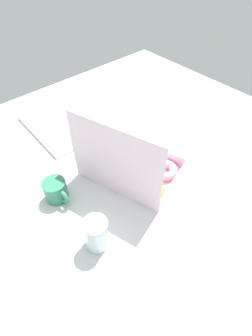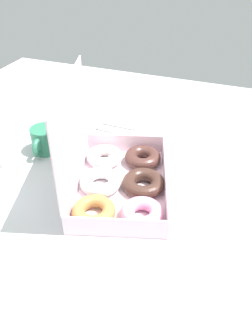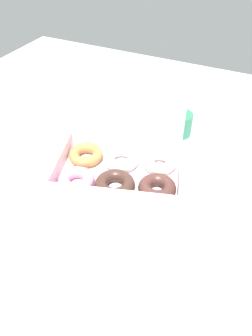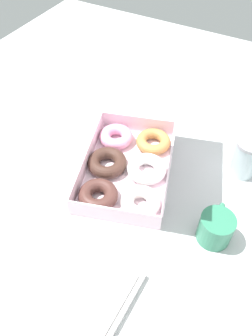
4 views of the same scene
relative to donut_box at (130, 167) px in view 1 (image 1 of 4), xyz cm
name	(u,v)px [view 1 (image 1 of 4)]	position (x,y,z in cm)	size (l,w,h in cm)	color
ground_plane	(141,182)	(-5.82, -0.46, -4.68)	(180.00, 180.00, 2.00)	silver
donut_box	(130,167)	(0.00, 0.00, 0.00)	(42.16, 34.41, 30.82)	white
keyboard	(49,130)	(45.93, 10.47, -2.61)	(39.06, 15.84, 2.20)	white
coffee_mug	(56,190)	(8.86, 28.49, 0.52)	(11.95, 8.55, 8.18)	#317D5C
glass_jar	(96,234)	(-15.94, 28.76, 2.45)	(7.92, 7.92, 12.15)	silver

